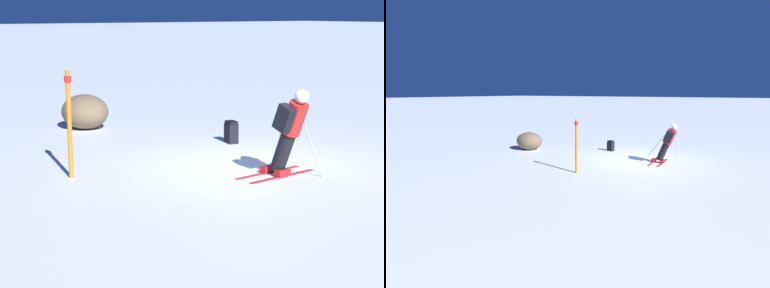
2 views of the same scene
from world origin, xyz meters
TOP-DOWN VIEW (x-y plane):
  - ground_plane at (0.00, 0.00)m, footprint 300.00×300.00m
  - skier at (-1.03, 0.01)m, footprint 1.41×1.60m
  - spare_backpack at (2.00, -1.11)m, footprint 0.34×0.28m
  - exposed_boulder_0 at (5.50, 0.77)m, footprint 1.32×1.12m
  - trail_marker at (1.20, 3.09)m, footprint 0.13×0.13m

SIDE VIEW (x-z plane):
  - ground_plane at x=0.00m, z-range 0.00..0.00m
  - spare_backpack at x=2.00m, z-range -0.01..0.49m
  - exposed_boulder_0 at x=5.50m, z-range 0.00..0.86m
  - skier at x=-1.03m, z-range 0.06..1.70m
  - trail_marker at x=1.20m, z-range 0.09..1.98m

